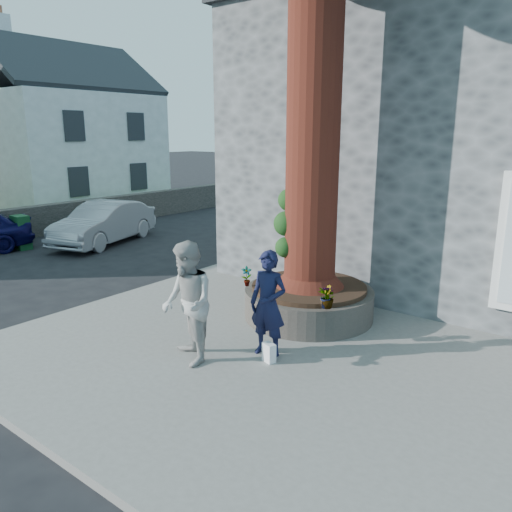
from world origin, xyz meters
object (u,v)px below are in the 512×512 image
Objects in this scene: planter at (309,301)px; woman at (188,303)px; man at (268,304)px; car_silver at (104,223)px; a_board_sign at (21,232)px.

woman is (-0.42, -2.60, 0.60)m from planter.
planter is 1.44× the size of man.
woman is at bearing -99.13° from planter.
man is at bearing 80.54° from woman.
car_silver is (-8.15, 4.45, -0.37)m from woman.
woman is 0.46× the size of car_silver.
man is 1.18m from woman.
car_silver is at bearing 167.85° from planter.
car_silver is (-8.92, 3.55, -0.28)m from man.
car_silver is at bearing 151.85° from man.
planter is at bearing -30.15° from car_silver.
woman is at bearing -46.62° from car_silver.
man reaches higher than car_silver.
planter is at bearing 5.12° from a_board_sign.
planter is 2.70m from woman.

